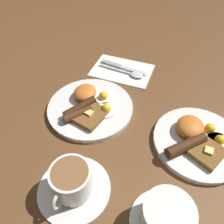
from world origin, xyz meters
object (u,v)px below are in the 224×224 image
(teacup_near, at_px, (72,183))
(spoon, at_px, (132,74))
(breakfast_plate_near, at_px, (90,106))
(teacup_far, at_px, (167,218))
(knife, at_px, (121,66))
(breakfast_plate_far, at_px, (198,140))

(teacup_near, xyz_separation_m, spoon, (-0.45, -0.04, -0.03))
(breakfast_plate_near, relative_size, teacup_near, 1.55)
(spoon, bearing_deg, breakfast_plate_near, -103.65)
(teacup_far, relative_size, spoon, 0.81)
(breakfast_plate_near, bearing_deg, knife, -179.62)
(breakfast_plate_near, height_order, teacup_near, teacup_near)
(breakfast_plate_near, xyz_separation_m, knife, (-0.24, -0.00, -0.01))
(breakfast_plate_near, relative_size, teacup_far, 1.83)
(spoon, bearing_deg, knife, 156.26)
(teacup_near, distance_m, knife, 0.48)
(breakfast_plate_near, xyz_separation_m, teacup_far, (0.22, 0.30, 0.02))
(teacup_near, bearing_deg, teacup_far, 94.87)
(teacup_far, distance_m, knife, 0.55)
(breakfast_plate_near, xyz_separation_m, breakfast_plate_far, (-0.01, 0.32, 0.00))
(breakfast_plate_near, xyz_separation_m, spoon, (-0.21, 0.05, -0.01))
(teacup_near, distance_m, teacup_far, 0.21)
(breakfast_plate_near, distance_m, teacup_far, 0.37)
(breakfast_plate_far, bearing_deg, knife, -124.82)
(breakfast_plate_far, bearing_deg, breakfast_plate_near, -87.65)
(breakfast_plate_far, height_order, teacup_near, teacup_near)
(breakfast_plate_far, distance_m, teacup_near, 0.34)
(teacup_far, bearing_deg, spoon, -150.56)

